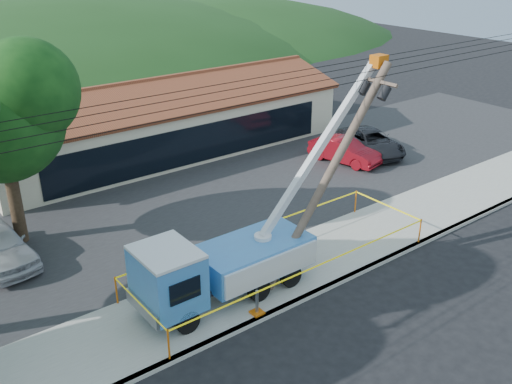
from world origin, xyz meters
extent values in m
plane|color=black|center=(0.00, 0.00, 0.00)|extent=(120.00, 120.00, 0.00)
cube|color=#9D9C93|center=(0.00, 2.10, 0.07)|extent=(60.00, 0.25, 0.15)
cube|color=#9D9C93|center=(0.00, 4.00, 0.07)|extent=(60.00, 4.00, 0.15)
cube|color=#28282B|center=(0.00, 12.00, 0.05)|extent=(60.00, 12.00, 0.10)
cube|color=beige|center=(4.00, 20.00, 1.70)|extent=(22.00, 8.00, 3.40)
cube|color=black|center=(4.00, 15.98, 1.43)|extent=(18.04, 0.08, 2.21)
cube|color=maroon|center=(4.00, 18.00, 3.90)|extent=(22.50, 4.53, 1.52)
cube|color=maroon|center=(4.00, 22.00, 3.90)|extent=(22.50, 4.53, 1.52)
cube|color=maroon|center=(4.00, 20.00, 4.55)|extent=(22.50, 0.30, 0.25)
cylinder|color=#332316|center=(-7.00, 13.00, 2.09)|extent=(0.56, 0.56, 4.18)
sphere|color=#0E3510|center=(-5.95, 12.30, 6.84)|extent=(4.20, 4.20, 4.20)
ellipsoid|color=#193B15|center=(10.00, 55.00, 0.00)|extent=(89.60, 64.00, 32.00)
ellipsoid|color=#193B15|center=(30.00, 55.00, 0.00)|extent=(72.80, 52.00, 26.00)
cylinder|color=black|center=(0.00, 3.10, 7.61)|extent=(60.00, 0.02, 0.02)
cylinder|color=black|center=(0.00, 3.60, 7.73)|extent=(60.00, 0.02, 0.02)
cylinder|color=black|center=(0.00, 4.10, 7.85)|extent=(60.00, 0.02, 0.02)
cylinder|color=black|center=(0.00, 4.50, 7.97)|extent=(60.00, 0.02, 0.02)
cylinder|color=black|center=(-4.56, 2.97, 0.58)|extent=(0.86, 0.29, 0.86)
cylinder|color=black|center=(-4.56, 4.98, 0.58)|extent=(0.86, 0.29, 0.86)
cylinder|color=black|center=(-1.49, 2.97, 0.58)|extent=(0.86, 0.29, 0.86)
cylinder|color=black|center=(-1.49, 4.98, 0.58)|extent=(0.86, 0.29, 0.86)
cylinder|color=black|center=(0.05, 2.97, 0.58)|extent=(0.86, 0.29, 0.86)
cylinder|color=black|center=(0.05, 4.98, 0.58)|extent=(0.86, 0.29, 0.86)
cube|color=black|center=(-2.06, 3.98, 0.82)|extent=(6.33, 0.96, 0.24)
cube|color=#3A89CF|center=(-4.65, 3.98, 1.77)|extent=(1.92, 2.30, 2.01)
cube|color=silver|center=(-4.65, 3.98, 2.83)|extent=(1.92, 2.30, 0.12)
cube|color=black|center=(-5.56, 3.98, 1.92)|extent=(0.08, 1.73, 0.86)
cube|color=gray|center=(-5.66, 3.98, 1.01)|extent=(0.14, 2.21, 0.48)
cube|color=#3A89CF|center=(-1.01, 3.98, 1.39)|extent=(4.41, 2.30, 1.15)
cylinder|color=silver|center=(-0.53, 3.98, 1.82)|extent=(0.67, 0.67, 0.58)
cube|color=silver|center=(2.24, 3.98, 5.04)|extent=(5.73, 0.27, 6.13)
cube|color=gray|center=(2.53, 3.98, 5.28)|extent=(3.45, 0.17, 3.69)
cube|color=#D15D0B|center=(5.00, 3.78, 8.01)|extent=(0.58, 0.48, 0.48)
cube|color=#D15D0B|center=(-2.06, 2.35, 0.18)|extent=(0.43, 0.43, 0.08)
cube|color=#D15D0B|center=(0.43, 5.61, 0.18)|extent=(0.43, 0.43, 0.08)
cylinder|color=brown|center=(2.12, 3.32, 4.08)|extent=(6.02, 0.33, 8.06)
cube|color=brown|center=(4.52, 3.32, 7.36)|extent=(0.17, 1.84, 0.17)
cylinder|color=black|center=(4.32, 3.83, 7.05)|extent=(0.60, 0.37, 0.63)
cylinder|color=black|center=(4.32, 2.81, 7.05)|extent=(0.60, 0.37, 0.63)
cylinder|color=#D15D0B|center=(-5.73, 2.13, 0.71)|extent=(0.07, 0.07, 1.12)
cylinder|color=#D15D0B|center=(6.72, 2.13, 0.71)|extent=(0.07, 0.07, 1.12)
cylinder|color=#D15D0B|center=(6.72, 5.93, 0.71)|extent=(0.07, 0.07, 1.12)
cylinder|color=#D15D0B|center=(-5.73, 5.93, 0.71)|extent=(0.07, 0.07, 1.12)
cube|color=#FFE90D|center=(0.49, 2.13, 1.21)|extent=(12.46, 0.01, 0.07)
cube|color=#FFE90D|center=(6.72, 4.03, 1.21)|extent=(0.01, 3.80, 0.07)
cube|color=#FFE90D|center=(0.49, 5.93, 1.21)|extent=(12.46, 0.01, 0.07)
cube|color=#FFE90D|center=(-5.73, 4.03, 1.21)|extent=(0.01, 3.80, 0.07)
imported|color=#B2B3BA|center=(-8.32, 11.68, 0.00)|extent=(2.55, 5.16, 1.69)
imported|color=maroon|center=(11.29, 11.15, 0.00)|extent=(2.39, 4.60, 1.44)
imported|color=black|center=(13.78, 11.29, 0.00)|extent=(3.75, 5.65, 1.44)
camera|label=1|loc=(-12.30, -10.92, 12.37)|focal=40.00mm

